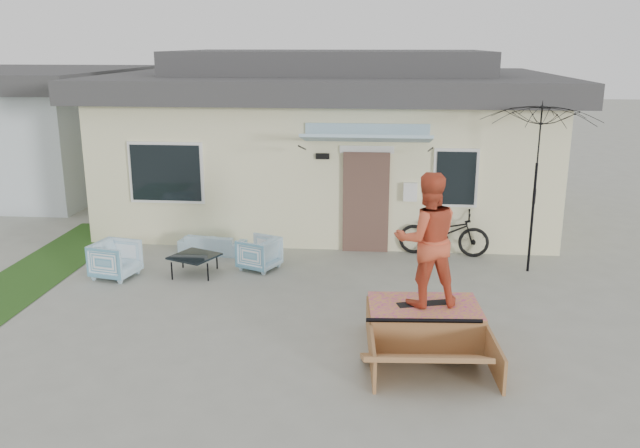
# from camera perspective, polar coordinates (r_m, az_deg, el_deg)

# --- Properties ---
(ground) EXTENTS (90.00, 90.00, 0.00)m
(ground) POSITION_cam_1_polar(r_m,az_deg,el_deg) (9.90, -2.75, -10.01)
(ground) COLOR gray
(ground) RESTS_ON ground
(grass_strip) EXTENTS (1.40, 8.00, 0.01)m
(grass_strip) POSITION_cam_1_polar(r_m,az_deg,el_deg) (13.34, -24.23, -4.56)
(grass_strip) COLOR #1F4416
(grass_strip) RESTS_ON ground
(house) EXTENTS (10.80, 8.49, 4.10)m
(house) POSITION_cam_1_polar(r_m,az_deg,el_deg) (17.05, 0.97, 7.61)
(house) COLOR beige
(house) RESTS_ON ground
(loveseat) EXTENTS (1.40, 0.59, 0.53)m
(loveseat) POSITION_cam_1_polar(r_m,az_deg,el_deg) (13.93, -9.25, -1.42)
(loveseat) COLOR #4D93B5
(loveseat) RESTS_ON ground
(armchair_left) EXTENTS (0.83, 0.86, 0.75)m
(armchair_left) POSITION_cam_1_polar(r_m,az_deg,el_deg) (12.88, -17.22, -2.80)
(armchair_left) COLOR #4D93B5
(armchair_left) RESTS_ON ground
(armchair_right) EXTENTS (0.85, 0.87, 0.69)m
(armchair_right) POSITION_cam_1_polar(r_m,az_deg,el_deg) (12.81, -5.29, -2.39)
(armchair_right) COLOR #4D93B5
(armchair_right) RESTS_ON ground
(coffee_table) EXTENTS (1.00, 1.00, 0.38)m
(coffee_table) POSITION_cam_1_polar(r_m,az_deg,el_deg) (12.73, -10.73, -3.47)
(coffee_table) COLOR black
(coffee_table) RESTS_ON ground
(bicycle) EXTENTS (1.89, 0.82, 1.17)m
(bicycle) POSITION_cam_1_polar(r_m,az_deg,el_deg) (13.76, 10.65, -0.31)
(bicycle) COLOR black
(bicycle) RESTS_ON ground
(patio_umbrella) EXTENTS (2.65, 2.55, 2.20)m
(patio_umbrella) POSITION_cam_1_polar(r_m,az_deg,el_deg) (12.91, 18.06, 3.48)
(patio_umbrella) COLOR black
(patio_umbrella) RESTS_ON ground
(skate_ramp) EXTENTS (1.75, 2.24, 0.53)m
(skate_ramp) POSITION_cam_1_polar(r_m,az_deg,el_deg) (9.93, 8.93, -8.41)
(skate_ramp) COLOR #916036
(skate_ramp) RESTS_ON ground
(skateboard) EXTENTS (0.82, 0.41, 0.05)m
(skateboard) POSITION_cam_1_polar(r_m,az_deg,el_deg) (9.86, 8.96, -6.73)
(skateboard) COLOR black
(skateboard) RESTS_ON skate_ramp
(skater) EXTENTS (1.09, 0.92, 1.95)m
(skater) POSITION_cam_1_polar(r_m,az_deg,el_deg) (9.54, 9.21, -1.15)
(skater) COLOR #D05030
(skater) RESTS_ON skateboard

